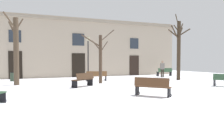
{
  "coord_description": "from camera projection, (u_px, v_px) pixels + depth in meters",
  "views": [
    {
      "loc": [
        -7.61,
        -14.51,
        1.79
      ],
      "look_at": [
        0.0,
        1.96,
        1.02
      ],
      "focal_mm": 39.11,
      "sensor_mm": 36.0,
      "label": 1
    }
  ],
  "objects": [
    {
      "name": "bench_back_to_back_right",
      "position": [
        83.0,
        80.0,
        16.04
      ],
      "size": [
        1.75,
        1.41,
        0.92
      ],
      "rotation": [
        0.0,
        0.0,
        3.73
      ],
      "color": "#3D2819",
      "rests_on": "ground"
    },
    {
      "name": "streetlamp",
      "position": [
        88.0,
        53.0,
        23.07
      ],
      "size": [
        0.3,
        0.3,
        4.01
      ],
      "color": "black",
      "rests_on": "ground"
    },
    {
      "name": "building_facade",
      "position": [
        80.0,
        47.0,
        25.37
      ],
      "size": [
        23.64,
        0.6,
        6.13
      ],
      "color": "tan",
      "rests_on": "ground"
    },
    {
      "name": "ground_plane",
      "position": [
        124.0,
        86.0,
        16.42
      ],
      "size": [
        37.82,
        37.82,
        0.0
      ],
      "primitive_type": "plane",
      "color": "white"
    },
    {
      "name": "tree_foreground",
      "position": [
        16.0,
        49.0,
        17.1
      ],
      "size": [
        1.41,
        1.84,
        4.94
      ],
      "color": "#4C3D2D",
      "rests_on": "ground"
    },
    {
      "name": "bench_back_to_back_left",
      "position": [
        152.0,
        86.0,
        11.89
      ],
      "size": [
        1.4,
        1.68,
        0.93
      ],
      "rotation": [
        0.0,
        0.0,
        2.21
      ],
      "color": "#51331E",
      "rests_on": "ground"
    },
    {
      "name": "litter_bin",
      "position": [
        13.0,
        77.0,
        20.22
      ],
      "size": [
        0.41,
        0.41,
        0.75
      ],
      "color": "#2D3D2D",
      "rests_on": "ground"
    },
    {
      "name": "tree_near_facade",
      "position": [
        100.0,
        57.0,
        18.4
      ],
      "size": [
        2.78,
        1.66,
        4.11
      ],
      "color": "#423326",
      "rests_on": "ground"
    },
    {
      "name": "bench_near_center_tree",
      "position": [
        96.0,
        76.0,
        20.47
      ],
      "size": [
        1.8,
        0.81,
        0.83
      ],
      "rotation": [
        0.0,
        0.0,
        2.92
      ],
      "color": "brown",
      "rests_on": "ground"
    },
    {
      "name": "tree_left_of_center",
      "position": [
        179.0,
        47.0,
        21.39
      ],
      "size": [
        1.95,
        2.24,
        6.0
      ],
      "color": "#382B1E",
      "rests_on": "ground"
    },
    {
      "name": "bench_by_litter_bin",
      "position": [
        165.0,
        72.0,
        26.77
      ],
      "size": [
        1.81,
        0.59,
        0.87
      ],
      "rotation": [
        0.0,
        0.0,
        3.07
      ],
      "color": "#2D4C33",
      "rests_on": "ground"
    },
    {
      "name": "person_by_shop_door",
      "position": [
        162.0,
        68.0,
        24.82
      ],
      "size": [
        0.43,
        0.33,
        1.68
      ],
      "rotation": [
        0.0,
        0.0,
        5.96
      ],
      "color": "#2D271E",
      "rests_on": "ground"
    }
  ]
}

